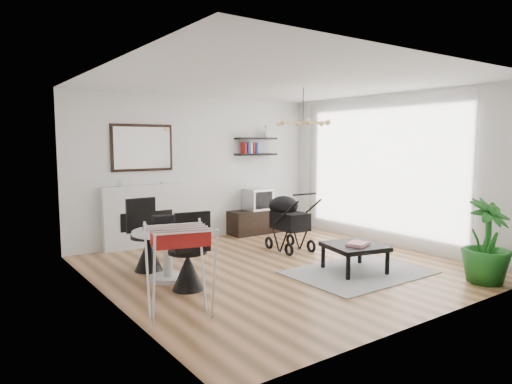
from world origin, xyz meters
TOP-DOWN VIEW (x-y plane):
  - floor at (0.00, 0.00)m, footprint 5.00×5.00m
  - ceiling at (0.00, 0.00)m, footprint 5.00×5.00m
  - wall_back at (0.00, 2.50)m, footprint 5.00×0.00m
  - wall_left at (-2.50, 0.00)m, footprint 0.00×5.00m
  - wall_right at (2.50, 0.00)m, footprint 0.00×5.00m
  - sheer_curtain at (2.40, 0.20)m, footprint 0.04×3.60m
  - fireplace at (-1.10, 2.42)m, footprint 1.50×0.17m
  - shelf_lower at (1.26, 2.37)m, footprint 0.90×0.25m
  - shelf_upper at (1.26, 2.37)m, footprint 0.90×0.25m
  - pendant_lamp at (0.70, 0.30)m, footprint 0.90×0.90m
  - tv_console at (1.26, 2.26)m, footprint 1.29×0.45m
  - crt_tv at (1.23, 2.26)m, footprint 0.49×0.43m
  - dining_table at (-1.61, 0.37)m, footprint 0.93×0.93m
  - laptop at (-1.66, 0.35)m, footprint 0.37×0.28m
  - black_bag at (-1.56, 0.60)m, footprint 0.30×0.20m
  - newspaper at (-1.46, 0.28)m, footprint 0.42×0.39m
  - drinking_glass at (-1.87, 0.50)m, footprint 0.06×0.06m
  - chair_far at (-1.65, 0.98)m, footprint 0.49×0.50m
  - chair_near at (-1.58, -0.17)m, footprint 0.50×0.52m
  - drying_rack at (-2.06, -0.94)m, footprint 0.78×0.75m
  - stroller at (0.83, 0.81)m, footprint 0.56×0.87m
  - rug at (0.74, -0.88)m, footprint 1.91×1.38m
  - coffee_table at (0.73, -0.81)m, footprint 0.90×0.90m
  - magazines at (0.71, -0.89)m, footprint 0.37×0.33m
  - potted_plant at (1.76, -2.16)m, footprint 0.65×0.65m

SIDE VIEW (x-z plane):
  - floor at x=0.00m, z-range 0.00..0.00m
  - rug at x=0.74m, z-range 0.00..0.01m
  - tv_console at x=1.26m, z-range 0.00..0.48m
  - chair_near at x=-1.58m, z-range -0.19..0.83m
  - chair_far at x=-1.65m, z-range -0.19..0.84m
  - coffee_table at x=0.73m, z-range 0.16..0.55m
  - magazines at x=0.71m, z-range 0.40..0.44m
  - stroller at x=0.83m, z-range -0.07..0.96m
  - dining_table at x=-1.61m, z-range 0.11..0.79m
  - drying_rack at x=-2.06m, z-range 0.03..1.00m
  - potted_plant at x=1.76m, z-range 0.00..1.11m
  - newspaper at x=-1.46m, z-range 0.68..0.69m
  - fireplace at x=-1.10m, z-range -0.39..1.77m
  - laptop at x=-1.66m, z-range 0.68..0.70m
  - crt_tv at x=1.23m, z-range 0.48..0.91m
  - drinking_glass at x=-1.87m, z-range 0.68..0.78m
  - black_bag at x=-1.56m, z-range 0.68..0.85m
  - wall_back at x=0.00m, z-range -1.15..3.85m
  - wall_left at x=-2.50m, z-range -1.15..3.85m
  - wall_right at x=2.50m, z-range -1.15..3.85m
  - sheer_curtain at x=2.40m, z-range 0.05..2.65m
  - shelf_lower at x=1.26m, z-range 1.58..1.62m
  - shelf_upper at x=1.26m, z-range 1.90..1.94m
  - pendant_lamp at x=0.70m, z-range 2.10..2.20m
  - ceiling at x=0.00m, z-range 2.70..2.70m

